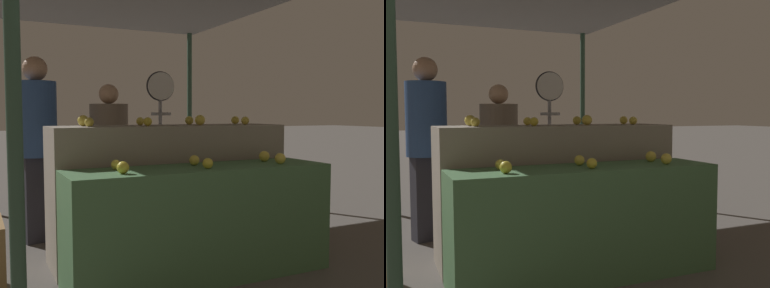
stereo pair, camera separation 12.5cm
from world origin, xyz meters
TOP-DOWN VIEW (x-y plane):
  - ground_plane at (0.00, 0.00)m, footprint 60.00×60.00m
  - display_counter_front at (0.00, 0.00)m, footprint 2.02×0.55m
  - display_counter_back at (0.00, 0.60)m, footprint 2.02×0.55m
  - apple_front_0 at (-0.64, -0.11)m, footprint 0.08×0.08m
  - apple_front_1 at (-0.01, -0.12)m, footprint 0.08×0.08m
  - apple_front_2 at (0.64, -0.10)m, footprint 0.09×0.09m
  - apple_front_3 at (-0.62, 0.11)m, footprint 0.07×0.07m
  - apple_front_4 at (-0.01, 0.11)m, footprint 0.08×0.08m
  - apple_front_5 at (0.63, 0.10)m, footprint 0.09×0.09m
  - apple_back_0 at (-0.72, 0.49)m, footprint 0.07×0.07m
  - apple_back_1 at (-0.24, 0.50)m, footprint 0.07×0.07m
  - apple_back_2 at (0.24, 0.50)m, footprint 0.09×0.09m
  - apple_back_3 at (0.71, 0.50)m, footprint 0.07×0.07m
  - apple_back_4 at (-0.72, 0.70)m, footprint 0.09×0.09m
  - apple_back_5 at (-0.23, 0.70)m, footprint 0.07×0.07m
  - apple_back_6 at (0.24, 0.70)m, footprint 0.08×0.08m
  - apple_back_7 at (0.72, 0.70)m, footprint 0.08×0.08m
  - produce_scale at (0.18, 1.25)m, footprint 0.30×0.20m
  - person_vendor_at_scale at (-0.26, 1.57)m, footprint 0.41×0.41m
  - person_customer_left at (-0.98, 1.54)m, footprint 0.48×0.48m

SIDE VIEW (x-z plane):
  - ground_plane at x=0.00m, z-range 0.00..0.00m
  - display_counter_front at x=0.00m, z-range 0.00..0.84m
  - display_counter_back at x=0.00m, z-range 0.00..1.14m
  - person_vendor_at_scale at x=-0.26m, z-range 0.10..1.64m
  - apple_front_3 at x=-0.62m, z-range 0.84..0.91m
  - apple_front_1 at x=-0.01m, z-range 0.84..0.92m
  - apple_front_4 at x=-0.01m, z-range 0.84..0.92m
  - apple_front_0 at x=-0.64m, z-range 0.84..0.93m
  - apple_front_2 at x=0.64m, z-range 0.84..0.93m
  - apple_front_5 at x=0.63m, z-range 0.84..0.93m
  - person_customer_left at x=-0.98m, z-range 0.14..1.91m
  - apple_back_5 at x=-0.23m, z-range 1.14..1.21m
  - apple_back_1 at x=-0.24m, z-range 1.14..1.21m
  - apple_back_0 at x=-0.72m, z-range 1.14..1.21m
  - apple_back_3 at x=0.71m, z-range 1.14..1.21m
  - apple_back_7 at x=0.72m, z-range 1.14..1.21m
  - apple_back_6 at x=0.24m, z-range 1.14..1.21m
  - apple_back_4 at x=-0.72m, z-range 1.14..1.23m
  - apple_back_2 at x=0.24m, z-range 1.14..1.23m
  - produce_scale at x=0.18m, z-range 0.39..2.05m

